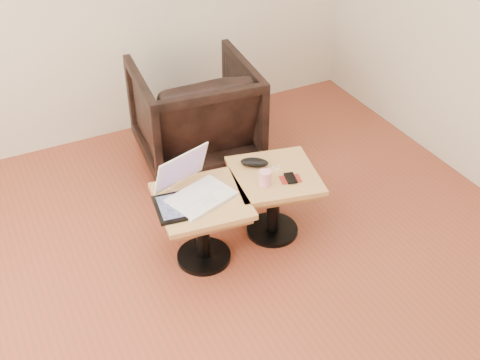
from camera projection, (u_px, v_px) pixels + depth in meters
name	position (u px, v px, depth m)	size (l,w,h in m)	color
room_shell	(203.00, 113.00, 2.41)	(4.52, 4.52, 2.71)	brown
side_table_left	(202.00, 214.00, 3.48)	(0.56, 0.56, 0.46)	black
side_table_right	(274.00, 189.00, 3.68)	(0.60, 0.60, 0.46)	black
laptop	(195.00, 188.00, 3.41)	(0.44, 0.42, 0.25)	white
tablet	(174.00, 207.00, 3.34)	(0.24, 0.29, 0.02)	black
charging_adapter	(159.00, 185.00, 3.50)	(0.04, 0.04, 0.02)	white
glasses_case	(255.00, 162.00, 3.66)	(0.17, 0.08, 0.05)	black
striped_cup	(265.00, 178.00, 3.50)	(0.07, 0.07, 0.09)	#F44974
earbuds_tangle	(277.00, 168.00, 3.65)	(0.08, 0.05, 0.02)	white
phone_on_sleeve	(290.00, 179.00, 3.56)	(0.14, 0.12, 0.02)	maroon
armchair	(195.00, 113.00, 4.37)	(0.82, 0.84, 0.77)	black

